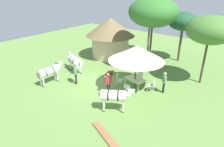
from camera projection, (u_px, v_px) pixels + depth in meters
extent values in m
plane|color=olive|center=(100.00, 84.00, 15.34)|extent=(36.00, 36.00, 0.00)
cylinder|color=beige|center=(110.00, 46.00, 20.81)|extent=(3.73, 3.73, 2.21)
cone|color=brown|center=(110.00, 27.00, 19.99)|extent=(4.94, 4.94, 1.77)
cylinder|color=brown|center=(135.00, 75.00, 14.39)|extent=(0.10, 0.10, 2.16)
cone|color=beige|center=(137.00, 53.00, 13.72)|extent=(3.89, 3.89, 1.06)
cube|color=silver|center=(135.00, 79.00, 14.53)|extent=(1.63, 1.15, 0.04)
cylinder|color=silver|center=(132.00, 79.00, 15.38)|extent=(0.06, 0.06, 0.70)
cylinder|color=silver|center=(145.00, 85.00, 14.43)|extent=(0.06, 0.06, 0.70)
cylinder|color=silver|center=(125.00, 82.00, 14.94)|extent=(0.06, 0.06, 0.70)
cylinder|color=silver|center=(138.00, 89.00, 13.99)|extent=(0.06, 0.06, 0.70)
cube|color=silver|center=(151.00, 86.00, 14.21)|extent=(0.52, 0.53, 0.04)
cube|color=silver|center=(154.00, 83.00, 14.05)|extent=(0.15, 0.44, 0.45)
cylinder|color=silver|center=(148.00, 89.00, 14.21)|extent=(0.04, 0.04, 0.45)
cylinder|color=silver|center=(149.00, 87.00, 14.53)|extent=(0.04, 0.04, 0.45)
cylinder|color=silver|center=(153.00, 90.00, 14.08)|extent=(0.04, 0.04, 0.45)
cylinder|color=silver|center=(154.00, 88.00, 14.40)|extent=(0.04, 0.04, 0.45)
cube|color=white|center=(140.00, 76.00, 15.64)|extent=(0.53, 0.52, 0.04)
cube|color=white|center=(140.00, 73.00, 15.71)|extent=(0.44, 0.15, 0.45)
cylinder|color=white|center=(141.00, 80.00, 15.52)|extent=(0.04, 0.04, 0.45)
cylinder|color=white|center=(136.00, 79.00, 15.65)|extent=(0.04, 0.04, 0.45)
cylinder|color=white|center=(142.00, 78.00, 15.82)|extent=(0.04, 0.04, 0.45)
cylinder|color=white|center=(138.00, 77.00, 15.96)|extent=(0.04, 0.04, 0.45)
cube|color=silver|center=(119.00, 80.00, 15.02)|extent=(0.53, 0.55, 0.04)
cube|color=silver|center=(117.00, 77.00, 14.99)|extent=(0.17, 0.43, 0.45)
cylinder|color=silver|center=(122.00, 82.00, 15.22)|extent=(0.04, 0.04, 0.45)
cylinder|color=silver|center=(121.00, 84.00, 14.90)|extent=(0.04, 0.04, 0.45)
cylinder|color=silver|center=(118.00, 81.00, 15.33)|extent=(0.04, 0.04, 0.45)
cylinder|color=silver|center=(116.00, 83.00, 15.01)|extent=(0.04, 0.04, 0.45)
cube|color=silver|center=(128.00, 89.00, 13.70)|extent=(0.50, 0.48, 0.04)
cube|color=silver|center=(127.00, 88.00, 13.46)|extent=(0.44, 0.10, 0.45)
cylinder|color=silver|center=(126.00, 90.00, 14.02)|extent=(0.04, 0.04, 0.45)
cylinder|color=silver|center=(131.00, 92.00, 13.85)|extent=(0.04, 0.04, 0.45)
cylinder|color=silver|center=(124.00, 93.00, 13.74)|extent=(0.04, 0.04, 0.45)
cylinder|color=silver|center=(129.00, 94.00, 13.57)|extent=(0.04, 0.04, 0.45)
cylinder|color=black|center=(164.00, 88.00, 14.01)|extent=(0.11, 0.11, 0.77)
cylinder|color=black|center=(163.00, 87.00, 14.14)|extent=(0.11, 0.11, 0.77)
cube|color=#399665|center=(164.00, 79.00, 13.81)|extent=(0.41, 0.45, 0.55)
cylinder|color=tan|center=(165.00, 80.00, 13.58)|extent=(0.08, 0.08, 0.51)
cylinder|color=tan|center=(164.00, 77.00, 14.02)|extent=(0.08, 0.08, 0.51)
sphere|color=tan|center=(165.00, 74.00, 13.64)|extent=(0.21, 0.21, 0.21)
cylinder|color=#1D252A|center=(109.00, 88.00, 13.94)|extent=(0.11, 0.11, 0.77)
cylinder|color=#1D252A|center=(107.00, 89.00, 13.93)|extent=(0.11, 0.11, 0.77)
cube|color=#B73144|center=(108.00, 80.00, 13.67)|extent=(0.44, 0.43, 0.55)
cylinder|color=#9F785A|center=(112.00, 80.00, 13.68)|extent=(0.08, 0.08, 0.52)
cylinder|color=#9F785A|center=(105.00, 80.00, 13.64)|extent=(0.08, 0.08, 0.52)
sphere|color=#9F785A|center=(108.00, 75.00, 13.50)|extent=(0.21, 0.21, 0.21)
cylinder|color=black|center=(76.00, 78.00, 15.38)|extent=(0.13, 0.13, 0.86)
cylinder|color=black|center=(76.00, 79.00, 15.24)|extent=(0.13, 0.13, 0.86)
cube|color=#40946B|center=(75.00, 70.00, 15.01)|extent=(0.48, 0.48, 0.61)
cylinder|color=tan|center=(76.00, 68.00, 15.24)|extent=(0.09, 0.09, 0.57)
cylinder|color=tan|center=(75.00, 71.00, 14.77)|extent=(0.09, 0.09, 0.57)
sphere|color=tan|center=(75.00, 64.00, 14.83)|extent=(0.23, 0.23, 0.23)
cube|color=#CB4A48|center=(111.00, 71.00, 17.03)|extent=(0.73, 0.74, 0.03)
cube|color=white|center=(110.00, 70.00, 16.70)|extent=(0.73, 0.74, 0.28)
cube|color=silver|center=(108.00, 73.00, 17.06)|extent=(0.34, 0.54, 0.22)
cube|color=silver|center=(114.00, 73.00, 17.00)|extent=(0.34, 0.54, 0.22)
cylinder|color=silver|center=(114.00, 95.00, 11.83)|extent=(1.61, 1.35, 0.65)
cylinder|color=black|center=(108.00, 95.00, 11.85)|extent=(0.42, 0.60, 0.66)
cylinder|color=black|center=(118.00, 96.00, 11.80)|extent=(0.42, 0.60, 0.66)
cylinder|color=silver|center=(126.00, 93.00, 11.69)|extent=(0.61, 0.53, 0.50)
cube|color=silver|center=(131.00, 91.00, 11.59)|extent=(0.43, 0.37, 0.20)
cube|color=black|center=(134.00, 92.00, 11.59)|extent=(0.17, 0.17, 0.12)
cube|color=black|center=(126.00, 90.00, 11.60)|extent=(0.33, 0.23, 0.28)
cylinder|color=silver|center=(123.00, 103.00, 12.20)|extent=(0.11, 0.11, 0.79)
cylinder|color=black|center=(123.00, 109.00, 12.35)|extent=(0.13, 0.13, 0.06)
cylinder|color=silver|center=(123.00, 107.00, 11.88)|extent=(0.11, 0.11, 0.79)
cylinder|color=black|center=(123.00, 112.00, 12.03)|extent=(0.13, 0.13, 0.06)
cylinder|color=silver|center=(104.00, 102.00, 12.30)|extent=(0.11, 0.11, 0.79)
cylinder|color=black|center=(105.00, 107.00, 12.45)|extent=(0.13, 0.13, 0.06)
cylinder|color=silver|center=(104.00, 106.00, 11.98)|extent=(0.11, 0.11, 0.79)
cylinder|color=black|center=(104.00, 111.00, 12.13)|extent=(0.13, 0.13, 0.06)
cylinder|color=black|center=(100.00, 96.00, 11.94)|extent=(0.23, 0.17, 0.53)
cylinder|color=silver|center=(75.00, 61.00, 17.20)|extent=(1.81, 1.22, 0.71)
cylinder|color=black|center=(77.00, 62.00, 16.94)|extent=(0.31, 0.71, 0.73)
cylinder|color=black|center=(74.00, 60.00, 17.43)|extent=(0.31, 0.71, 0.73)
cylinder|color=silver|center=(71.00, 56.00, 17.77)|extent=(0.63, 0.48, 0.52)
cube|color=silver|center=(70.00, 54.00, 17.92)|extent=(0.44, 0.30, 0.20)
cube|color=black|center=(69.00, 53.00, 18.07)|extent=(0.15, 0.15, 0.12)
cube|color=black|center=(71.00, 54.00, 17.68)|extent=(0.36, 0.16, 0.28)
cylinder|color=silver|center=(71.00, 66.00, 17.85)|extent=(0.11, 0.11, 0.71)
cylinder|color=black|center=(71.00, 69.00, 17.98)|extent=(0.13, 0.13, 0.06)
cylinder|color=silver|center=(75.00, 65.00, 18.04)|extent=(0.11, 0.11, 0.71)
cylinder|color=black|center=(75.00, 68.00, 18.17)|extent=(0.13, 0.13, 0.06)
cylinder|color=silver|center=(76.00, 70.00, 16.87)|extent=(0.11, 0.11, 0.71)
cylinder|color=black|center=(77.00, 74.00, 17.01)|extent=(0.13, 0.13, 0.06)
cylinder|color=silver|center=(81.00, 69.00, 17.07)|extent=(0.11, 0.11, 0.71)
cylinder|color=black|center=(81.00, 73.00, 17.20)|extent=(0.13, 0.13, 0.06)
cylinder|color=black|center=(79.00, 65.00, 16.56)|extent=(0.24, 0.12, 0.53)
cylinder|color=silver|center=(48.00, 71.00, 15.07)|extent=(0.64, 1.66, 0.62)
cylinder|color=black|center=(45.00, 73.00, 14.84)|extent=(0.63, 0.09, 0.63)
cylinder|color=black|center=(52.00, 70.00, 15.28)|extent=(0.63, 0.09, 0.63)
cylinder|color=silver|center=(57.00, 66.00, 15.59)|extent=(0.28, 0.53, 0.49)
cube|color=silver|center=(60.00, 63.00, 15.72)|extent=(0.18, 0.40, 0.20)
cube|color=black|center=(62.00, 63.00, 15.86)|extent=(0.12, 0.12, 0.12)
cube|color=black|center=(57.00, 64.00, 15.50)|extent=(0.04, 0.37, 0.28)
cylinder|color=silver|center=(55.00, 76.00, 15.87)|extent=(0.11, 0.11, 0.78)
cylinder|color=black|center=(55.00, 80.00, 16.02)|extent=(0.13, 0.13, 0.06)
cylinder|color=silver|center=(58.00, 77.00, 15.68)|extent=(0.11, 0.11, 0.78)
cylinder|color=black|center=(58.00, 81.00, 15.82)|extent=(0.13, 0.13, 0.06)
cylinder|color=silver|center=(41.00, 81.00, 14.98)|extent=(0.11, 0.11, 0.78)
cylinder|color=black|center=(42.00, 85.00, 15.13)|extent=(0.13, 0.13, 0.06)
cylinder|color=silver|center=(44.00, 82.00, 14.79)|extent=(0.11, 0.11, 0.78)
cylinder|color=black|center=(44.00, 87.00, 14.93)|extent=(0.13, 0.13, 0.06)
cylinder|color=black|center=(38.00, 77.00, 14.49)|extent=(0.05, 0.24, 0.53)
cylinder|color=#4E352F|center=(150.00, 48.00, 17.35)|extent=(0.17, 0.17, 3.83)
ellipsoid|color=#326E29|center=(153.00, 12.00, 16.11)|extent=(4.00, 4.00, 2.40)
cylinder|color=#4B4228|center=(180.00, 46.00, 19.42)|extent=(0.22, 0.22, 3.06)
ellipsoid|color=#1F4C2C|center=(183.00, 21.00, 18.48)|extent=(2.80, 2.80, 1.68)
cylinder|color=#50372F|center=(203.00, 63.00, 15.00)|extent=(0.16, 0.16, 3.17)
ellipsoid|color=#437530|center=(210.00, 30.00, 13.97)|extent=(3.34, 3.34, 2.00)
cylinder|color=brown|center=(148.00, 39.00, 21.22)|extent=(0.18, 0.18, 3.24)
ellipsoid|color=#306E2F|center=(150.00, 15.00, 20.20)|extent=(3.09, 3.09, 1.86)
cube|color=#965D3B|center=(107.00, 138.00, 10.00)|extent=(2.73, 1.38, 0.08)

